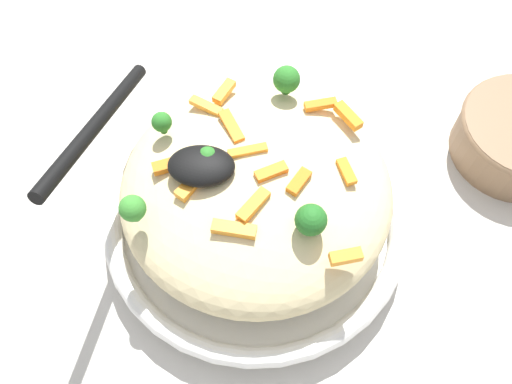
{
  "coord_description": "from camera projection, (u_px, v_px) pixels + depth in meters",
  "views": [
    {
      "loc": [
        0.01,
        -0.24,
        0.5
      ],
      "look_at": [
        0.0,
        0.0,
        0.07
      ],
      "focal_mm": 37.26,
      "sensor_mm": 36.0,
      "label": 1
    }
  ],
  "objects": [
    {
      "name": "ground_plane",
      "position": [
        256.0,
        226.0,
        0.55
      ],
      "size": [
        2.4,
        2.4,
        0.0
      ],
      "primitive_type": "plane",
      "color": "beige"
    },
    {
      "name": "serving_bowl",
      "position": [
        256.0,
        216.0,
        0.53
      ],
      "size": [
        0.3,
        0.3,
        0.04
      ],
      "color": "white",
      "rests_on": "ground_plane"
    },
    {
      "name": "pasta_mound",
      "position": [
        256.0,
        189.0,
        0.48
      ],
      "size": [
        0.25,
        0.24,
        0.09
      ],
      "primitive_type": "ellipsoid",
      "color": "beige",
      "rests_on": "serving_bowl"
    },
    {
      "name": "carrot_piece_0",
      "position": [
        231.0,
        127.0,
        0.46
      ],
      "size": [
        0.03,
        0.04,
        0.01
      ],
      "primitive_type": "cube",
      "rotation": [
        0.0,
        0.0,
        2.07
      ],
      "color": "orange",
      "rests_on": "pasta_mound"
    },
    {
      "name": "carrot_piece_1",
      "position": [
        249.0,
        205.0,
        0.42
      ],
      "size": [
        0.03,
        0.03,
        0.01
      ],
      "primitive_type": "cube",
      "rotation": [
        0.0,
        0.0,
        0.95
      ],
      "color": "orange",
      "rests_on": "pasta_mound"
    },
    {
      "name": "carrot_piece_2",
      "position": [
        177.0,
        162.0,
        0.45
      ],
      "size": [
        0.04,
        0.02,
        0.01
      ],
      "primitive_type": "cube",
      "rotation": [
        0.0,
        0.0,
        3.51
      ],
      "color": "orange",
      "rests_on": "pasta_mound"
    },
    {
      "name": "carrot_piece_3",
      "position": [
        321.0,
        104.0,
        0.48
      ],
      "size": [
        0.03,
        0.02,
        0.01
      ],
      "primitive_type": "cube",
      "rotation": [
        0.0,
        0.0,
        0.26
      ],
      "color": "orange",
      "rests_on": "pasta_mound"
    },
    {
      "name": "carrot_piece_4",
      "position": [
        206.0,
        106.0,
        0.48
      ],
      "size": [
        0.03,
        0.02,
        0.01
      ],
      "primitive_type": "cube",
      "rotation": [
        0.0,
        0.0,
        5.81
      ],
      "color": "orange",
      "rests_on": "pasta_mound"
    },
    {
      "name": "carrot_piece_5",
      "position": [
        271.0,
        172.0,
        0.44
      ],
      "size": [
        0.03,
        0.02,
        0.01
      ],
      "primitive_type": "cube",
      "rotation": [
        0.0,
        0.0,
        0.48
      ],
      "color": "orange",
      "rests_on": "pasta_mound"
    },
    {
      "name": "carrot_piece_6",
      "position": [
        189.0,
        187.0,
        0.44
      ],
      "size": [
        0.02,
        0.03,
        0.01
      ],
      "primitive_type": "cube",
      "rotation": [
        0.0,
        0.0,
        0.97
      ],
      "color": "orange",
      "rests_on": "pasta_mound"
    },
    {
      "name": "carrot_piece_7",
      "position": [
        248.0,
        151.0,
        0.45
      ],
      "size": [
        0.03,
        0.02,
        0.01
      ],
      "primitive_type": "cube",
      "rotation": [
        0.0,
        0.0,
        3.43
      ],
      "color": "orange",
      "rests_on": "pasta_mound"
    },
    {
      "name": "carrot_piece_8",
      "position": [
        224.0,
        91.0,
        0.49
      ],
      "size": [
        0.02,
        0.03,
        0.01
      ],
      "primitive_type": "cube",
      "rotation": [
        0.0,
        0.0,
        1.11
      ],
      "color": "orange",
      "rests_on": "pasta_mound"
    },
    {
      "name": "carrot_piece_9",
      "position": [
        346.0,
        257.0,
        0.41
      ],
      "size": [
        0.03,
        0.02,
        0.01
      ],
      "primitive_type": "cube",
      "rotation": [
        0.0,
        0.0,
        0.25
      ],
      "color": "orange",
      "rests_on": "pasta_mound"
    },
    {
      "name": "carrot_piece_10",
      "position": [
        234.0,
        229.0,
        0.42
      ],
      "size": [
        0.04,
        0.01,
        0.01
      ],
      "primitive_type": "cube",
      "rotation": [
        0.0,
        0.0,
        3.02
      ],
      "color": "orange",
      "rests_on": "pasta_mound"
    },
    {
      "name": "carrot_piece_11",
      "position": [
        348.0,
        116.0,
        0.47
      ],
      "size": [
        0.03,
        0.03,
        0.01
      ],
      "primitive_type": "cube",
      "rotation": [
        0.0,
        0.0,
        2.22
      ],
      "color": "orange",
      "rests_on": "pasta_mound"
    },
    {
      "name": "carrot_piece_12",
      "position": [
        346.0,
        167.0,
        0.45
      ],
      "size": [
        0.02,
        0.03,
        0.01
      ],
      "primitive_type": "cube",
      "rotation": [
        0.0,
        0.0,
        5.09
      ],
      "color": "orange",
      "rests_on": "pasta_mound"
    },
    {
      "name": "carrot_piece_13",
      "position": [
        299.0,
        182.0,
        0.43
      ],
      "size": [
        0.02,
        0.03,
        0.01
      ],
      "primitive_type": "cube",
      "rotation": [
        0.0,
        0.0,
        1.03
      ],
      "color": "orange",
      "rests_on": "pasta_mound"
    },
    {
      "name": "broccoli_floret_0",
      "position": [
        311.0,
        220.0,
        0.41
      ],
      "size": [
        0.03,
        0.03,
        0.03
      ],
      "color": "#205B1C",
      "rests_on": "pasta_mound"
    },
    {
      "name": "broccoli_floret_1",
      "position": [
        133.0,
        209.0,
        0.41
      ],
      "size": [
        0.02,
        0.02,
        0.03
      ],
      "color": "#377928",
      "rests_on": "pasta_mound"
    },
    {
      "name": "broccoli_floret_2",
      "position": [
        208.0,
        156.0,
        0.44
      ],
      "size": [
        0.02,
        0.02,
        0.02
      ],
      "color": "#296820",
      "rests_on": "pasta_mound"
    },
    {
      "name": "broccoli_floret_3",
      "position": [
        287.0,
        80.0,
        0.48
      ],
      "size": [
        0.02,
        0.02,
        0.03
      ],
      "color": "#296820",
      "rests_on": "pasta_mound"
    },
    {
      "name": "broccoli_floret_4",
      "position": [
        162.0,
        122.0,
        0.46
      ],
      "size": [
        0.02,
        0.02,
        0.02
      ],
      "color": "#296820",
      "rests_on": "pasta_mound"
    },
    {
      "name": "serving_spoon",
      "position": [
        161.0,
        150.0,
        0.43
      ],
      "size": [
        0.13,
        0.17,
        0.07
      ],
      "color": "black",
      "rests_on": "pasta_mound"
    }
  ]
}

